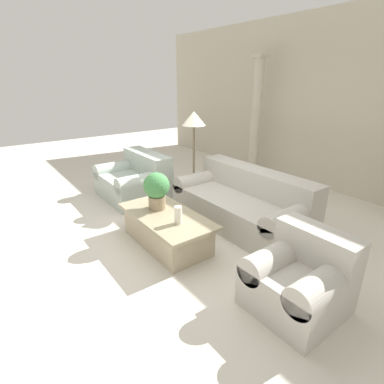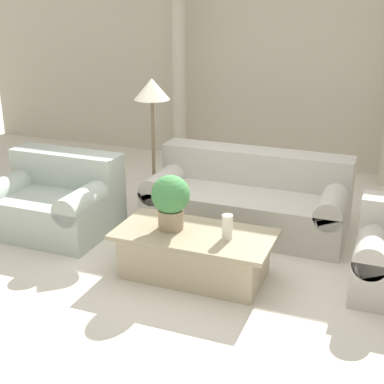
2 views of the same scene
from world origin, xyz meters
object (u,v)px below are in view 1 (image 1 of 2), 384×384
Objects in this scene: potted_plant at (157,189)px; floor_lamp at (194,125)px; coffee_table at (167,229)px; loveseat at (135,179)px; sofa_long at (243,202)px; armchair at (300,277)px.

potted_plant is 1.46m from floor_lamp.
potted_plant is (-0.23, 0.01, 0.49)m from coffee_table.
loveseat is at bearing 165.99° from coffee_table.
armchair is at bearing -28.77° from sofa_long.
sofa_long is at bearing 151.23° from armchair.
potted_plant is 2.02m from armchair.
armchair reaches higher than coffee_table.
sofa_long is 1.35× the size of floor_lamp.
armchair is at bearing 10.72° from potted_plant.
loveseat is 0.80× the size of floor_lamp.
loveseat is at bearing 178.93° from armchair.
armchair is at bearing -1.07° from loveseat.
armchair is at bearing -15.92° from floor_lamp.
loveseat is 2.53× the size of potted_plant.
loveseat is 1.58× the size of armchair.
coffee_table is at bearing -1.64° from potted_plant.
potted_plant reaches higher than sofa_long.
sofa_long is at bearing 73.70° from potted_plant.
floor_lamp is 1.97× the size of armchair.
sofa_long is 1.51× the size of coffee_table.
loveseat is 0.90× the size of coffee_table.
floor_lamp is at bearing 121.79° from potted_plant.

